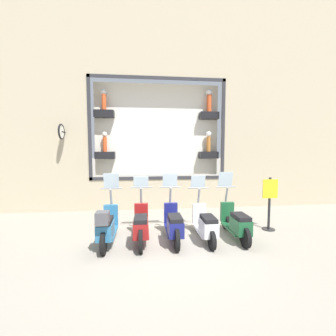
{
  "coord_description": "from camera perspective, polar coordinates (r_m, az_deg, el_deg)",
  "views": [
    {
      "loc": [
        -5.27,
        0.56,
        2.33
      ],
      "look_at": [
        1.68,
        -0.18,
        1.77
      ],
      "focal_mm": 24.0,
      "sensor_mm": 36.0,
      "label": 1
    }
  ],
  "objects": [
    {
      "name": "ground_plane",
      "position": [
        5.79,
        -0.03,
        -19.1
      ],
      "size": [
        120.0,
        120.0,
        0.0
      ],
      "primitive_type": "plane",
      "color": "gray"
    },
    {
      "name": "building_facade",
      "position": [
        9.14,
        -2.56,
        18.0
      ],
      "size": [
        1.2,
        36.0,
        8.75
      ],
      "color": "tan",
      "rests_on": "ground_plane"
    },
    {
      "name": "scooter_green_0",
      "position": [
        6.3,
        16.88,
        -13.12
      ],
      "size": [
        1.8,
        0.61,
        1.69
      ],
      "color": "black",
      "rests_on": "ground_plane"
    },
    {
      "name": "scooter_white_1",
      "position": [
        6.03,
        9.46,
        -13.93
      ],
      "size": [
        1.79,
        0.6,
        1.59
      ],
      "color": "black",
      "rests_on": "ground_plane"
    },
    {
      "name": "scooter_navy_2",
      "position": [
        5.87,
        1.44,
        -14.1
      ],
      "size": [
        1.81,
        0.61,
        1.68
      ],
      "color": "black",
      "rests_on": "ground_plane"
    },
    {
      "name": "scooter_red_3",
      "position": [
        5.83,
        -6.87,
        -14.28
      ],
      "size": [
        1.81,
        0.6,
        1.59
      ],
      "color": "black",
      "rests_on": "ground_plane"
    },
    {
      "name": "scooter_teal_4",
      "position": [
        5.83,
        -15.26,
        -14.05
      ],
      "size": [
        1.8,
        0.6,
        1.68
      ],
      "color": "black",
      "rests_on": "ground_plane"
    },
    {
      "name": "shop_sign_post",
      "position": [
        7.21,
        24.38,
        -7.87
      ],
      "size": [
        0.36,
        0.45,
        1.54
      ],
      "color": "#232326",
      "rests_on": "ground_plane"
    }
  ]
}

